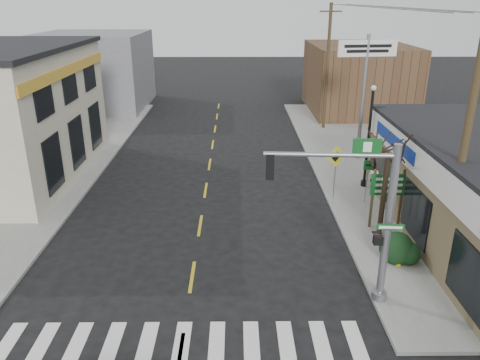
{
  "coord_description": "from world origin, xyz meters",
  "views": [
    {
      "loc": [
        1.57,
        -10.22,
        9.25
      ],
      "look_at": [
        1.72,
        6.26,
        2.8
      ],
      "focal_mm": 35.0,
      "sensor_mm": 36.0,
      "label": 1
    }
  ],
  "objects_px": {
    "traffic_signal_pole": "(369,209)",
    "bare_tree": "(390,141)",
    "dance_center_sign": "(366,67)",
    "lamp_post": "(371,129)",
    "guide_sign": "(388,190)",
    "utility_pole_near": "(467,132)",
    "utility_pole_far": "(327,66)",
    "fire_hydrant": "(399,257)"
  },
  "relations": [
    {
      "from": "traffic_signal_pole",
      "to": "dance_center_sign",
      "type": "bearing_deg",
      "value": 79.98
    },
    {
      "from": "guide_sign",
      "to": "dance_center_sign",
      "type": "bearing_deg",
      "value": 83.84
    },
    {
      "from": "fire_hydrant",
      "to": "utility_pole_far",
      "type": "xyz_separation_m",
      "value": [
        0.66,
        19.43,
        4.17
      ]
    },
    {
      "from": "traffic_signal_pole",
      "to": "guide_sign",
      "type": "xyz_separation_m",
      "value": [
        2.29,
        5.07,
        -1.52
      ]
    },
    {
      "from": "traffic_signal_pole",
      "to": "utility_pole_near",
      "type": "distance_m",
      "value": 4.31
    },
    {
      "from": "bare_tree",
      "to": "traffic_signal_pole",
      "type": "bearing_deg",
      "value": -113.3
    },
    {
      "from": "fire_hydrant",
      "to": "utility_pole_near",
      "type": "distance_m",
      "value": 4.98
    },
    {
      "from": "dance_center_sign",
      "to": "lamp_post",
      "type": "bearing_deg",
      "value": -105.79
    },
    {
      "from": "lamp_post",
      "to": "utility_pole_far",
      "type": "height_order",
      "value": "utility_pole_far"
    },
    {
      "from": "utility_pole_near",
      "to": "fire_hydrant",
      "type": "bearing_deg",
      "value": 168.27
    },
    {
      "from": "lamp_post",
      "to": "bare_tree",
      "type": "distance_m",
      "value": 5.39
    },
    {
      "from": "traffic_signal_pole",
      "to": "guide_sign",
      "type": "relative_size",
      "value": 2.07
    },
    {
      "from": "bare_tree",
      "to": "utility_pole_far",
      "type": "bearing_deg",
      "value": 87.82
    },
    {
      "from": "traffic_signal_pole",
      "to": "dance_center_sign",
      "type": "relative_size",
      "value": 0.74
    },
    {
      "from": "bare_tree",
      "to": "dance_center_sign",
      "type": "bearing_deg",
      "value": 81.46
    },
    {
      "from": "guide_sign",
      "to": "utility_pole_near",
      "type": "height_order",
      "value": "utility_pole_near"
    },
    {
      "from": "guide_sign",
      "to": "bare_tree",
      "type": "distance_m",
      "value": 2.39
    },
    {
      "from": "lamp_post",
      "to": "utility_pole_far",
      "type": "distance_m",
      "value": 11.77
    },
    {
      "from": "utility_pole_far",
      "to": "traffic_signal_pole",
      "type": "bearing_deg",
      "value": -97.49
    },
    {
      "from": "fire_hydrant",
      "to": "utility_pole_far",
      "type": "height_order",
      "value": "utility_pole_far"
    },
    {
      "from": "traffic_signal_pole",
      "to": "fire_hydrant",
      "type": "distance_m",
      "value": 3.98
    },
    {
      "from": "fire_hydrant",
      "to": "lamp_post",
      "type": "height_order",
      "value": "lamp_post"
    },
    {
      "from": "utility_pole_near",
      "to": "utility_pole_far",
      "type": "relative_size",
      "value": 1.12
    },
    {
      "from": "bare_tree",
      "to": "utility_pole_near",
      "type": "bearing_deg",
      "value": -60.96
    },
    {
      "from": "utility_pole_near",
      "to": "utility_pole_far",
      "type": "distance_m",
      "value": 19.66
    },
    {
      "from": "fire_hydrant",
      "to": "bare_tree",
      "type": "distance_m",
      "value": 4.42
    },
    {
      "from": "traffic_signal_pole",
      "to": "bare_tree",
      "type": "distance_m",
      "value": 4.96
    },
    {
      "from": "lamp_post",
      "to": "guide_sign",
      "type": "bearing_deg",
      "value": -118.96
    },
    {
      "from": "utility_pole_near",
      "to": "lamp_post",
      "type": "bearing_deg",
      "value": 91.36
    },
    {
      "from": "fire_hydrant",
      "to": "bare_tree",
      "type": "xyz_separation_m",
      "value": [
        0.02,
        2.51,
        3.64
      ]
    },
    {
      "from": "dance_center_sign",
      "to": "bare_tree",
      "type": "relative_size",
      "value": 1.43
    },
    {
      "from": "dance_center_sign",
      "to": "utility_pole_far",
      "type": "bearing_deg",
      "value": 89.72
    },
    {
      "from": "guide_sign",
      "to": "bare_tree",
      "type": "relative_size",
      "value": 0.51
    },
    {
      "from": "bare_tree",
      "to": "utility_pole_near",
      "type": "distance_m",
      "value": 3.3
    },
    {
      "from": "guide_sign",
      "to": "fire_hydrant",
      "type": "xyz_separation_m",
      "value": [
        -0.37,
        -3.09,
        -1.34
      ]
    },
    {
      "from": "dance_center_sign",
      "to": "bare_tree",
      "type": "bearing_deg",
      "value": -105.46
    },
    {
      "from": "fire_hydrant",
      "to": "lamp_post",
      "type": "distance_m",
      "value": 8.24
    },
    {
      "from": "lamp_post",
      "to": "bare_tree",
      "type": "bearing_deg",
      "value": -122.26
    },
    {
      "from": "traffic_signal_pole",
      "to": "utility_pole_far",
      "type": "bearing_deg",
      "value": 86.52
    },
    {
      "from": "fire_hydrant",
      "to": "dance_center_sign",
      "type": "bearing_deg",
      "value": 83.11
    },
    {
      "from": "guide_sign",
      "to": "utility_pole_near",
      "type": "distance_m",
      "value": 4.86
    },
    {
      "from": "utility_pole_near",
      "to": "utility_pole_far",
      "type": "height_order",
      "value": "utility_pole_near"
    }
  ]
}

